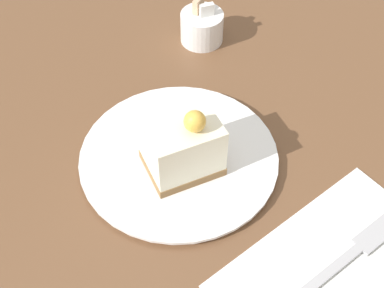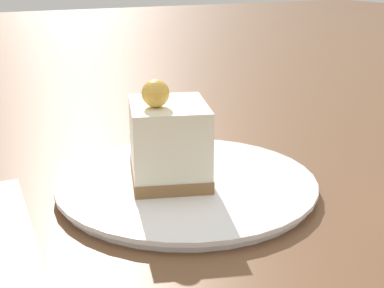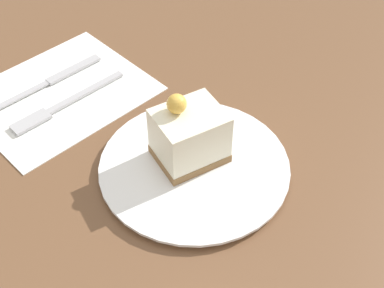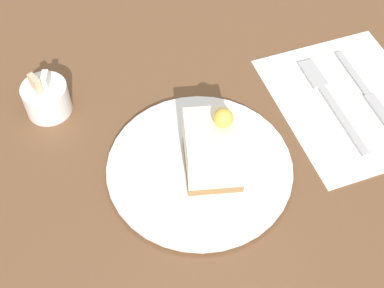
{
  "view_description": "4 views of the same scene",
  "coord_description": "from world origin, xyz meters",
  "px_view_note": "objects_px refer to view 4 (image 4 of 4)",
  "views": [
    {
      "loc": [
        0.27,
        -0.27,
        0.49
      ],
      "look_at": [
        -0.01,
        -0.01,
        0.04
      ],
      "focal_mm": 50.0,
      "sensor_mm": 36.0,
      "label": 1
    },
    {
      "loc": [
        0.16,
        0.38,
        0.19
      ],
      "look_at": [
        -0.04,
        -0.02,
        0.04
      ],
      "focal_mm": 50.0,
      "sensor_mm": 36.0,
      "label": 2
    },
    {
      "loc": [
        -0.32,
        0.31,
        0.49
      ],
      "look_at": [
        -0.03,
        -0.01,
        0.04
      ],
      "focal_mm": 50.0,
      "sensor_mm": 36.0,
      "label": 3
    },
    {
      "loc": [
        -0.19,
        -0.35,
        0.56
      ],
      "look_at": [
        -0.04,
        -0.0,
        0.05
      ],
      "focal_mm": 50.0,
      "sensor_mm": 36.0,
      "label": 4
    }
  ],
  "objects_px": {
    "plate": "(200,168)",
    "fork": "(328,96)",
    "cake_slice": "(213,149)",
    "sugar_bowl": "(46,98)",
    "knife": "(375,103)"
  },
  "relations": [
    {
      "from": "plate",
      "to": "fork",
      "type": "xyz_separation_m",
      "value": [
        0.21,
        0.04,
        -0.0
      ]
    },
    {
      "from": "cake_slice",
      "to": "fork",
      "type": "height_order",
      "value": "cake_slice"
    },
    {
      "from": "fork",
      "to": "sugar_bowl",
      "type": "bearing_deg",
      "value": 164.09
    },
    {
      "from": "plate",
      "to": "sugar_bowl",
      "type": "distance_m",
      "value": 0.23
    },
    {
      "from": "cake_slice",
      "to": "fork",
      "type": "relative_size",
      "value": 0.55
    },
    {
      "from": "sugar_bowl",
      "to": "fork",
      "type": "bearing_deg",
      "value": -20.77
    },
    {
      "from": "plate",
      "to": "knife",
      "type": "relative_size",
      "value": 1.3
    },
    {
      "from": "fork",
      "to": "knife",
      "type": "bearing_deg",
      "value": -30.55
    },
    {
      "from": "cake_slice",
      "to": "sugar_bowl",
      "type": "height_order",
      "value": "cake_slice"
    },
    {
      "from": "sugar_bowl",
      "to": "plate",
      "type": "bearing_deg",
      "value": -50.01
    },
    {
      "from": "plate",
      "to": "sugar_bowl",
      "type": "bearing_deg",
      "value": 129.99
    },
    {
      "from": "plate",
      "to": "knife",
      "type": "bearing_deg",
      "value": 0.3
    },
    {
      "from": "plate",
      "to": "fork",
      "type": "distance_m",
      "value": 0.22
    },
    {
      "from": "plate",
      "to": "knife",
      "type": "height_order",
      "value": "plate"
    },
    {
      "from": "plate",
      "to": "cake_slice",
      "type": "distance_m",
      "value": 0.04
    }
  ]
}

